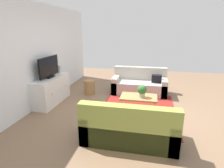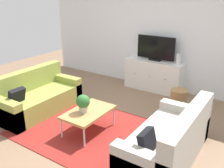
{
  "view_description": "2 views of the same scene",
  "coord_description": "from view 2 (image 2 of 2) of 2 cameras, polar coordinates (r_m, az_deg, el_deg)",
  "views": [
    {
      "loc": [
        -4.43,
        -0.41,
        2.02
      ],
      "look_at": [
        0.0,
        0.52,
        0.67
      ],
      "focal_mm": 29.66,
      "sensor_mm": 36.0,
      "label": 1
    },
    {
      "loc": [
        2.43,
        -3.12,
        2.33
      ],
      "look_at": [
        0.0,
        0.52,
        0.67
      ],
      "focal_mm": 40.29,
      "sensor_mm": 36.0,
      "label": 2
    }
  ],
  "objects": [
    {
      "name": "wicker_basket",
      "position": [
        5.26,
        14.86,
        -3.62
      ],
      "size": [
        0.34,
        0.34,
        0.45
      ],
      "primitive_type": "cylinder",
      "color": "#9E7547",
      "rests_on": "ground_plane"
    },
    {
      "name": "glass_vase",
      "position": [
        5.87,
        14.88,
        5.47
      ],
      "size": [
        0.11,
        0.11,
        0.24
      ],
      "primitive_type": "cylinder",
      "color": "silver",
      "rests_on": "tv_console"
    },
    {
      "name": "wall_back",
      "position": [
        6.25,
        10.58,
        11.34
      ],
      "size": [
        6.4,
        0.12,
        2.7
      ],
      "primitive_type": "cube",
      "color": "white",
      "rests_on": "ground_plane"
    },
    {
      "name": "flat_screen_tv",
      "position": [
        6.05,
        9.9,
        7.95
      ],
      "size": [
        0.93,
        0.16,
        0.58
      ],
      "color": "black",
      "rests_on": "tv_console"
    },
    {
      "name": "coffee_table",
      "position": [
        4.31,
        -5.39,
        -6.48
      ],
      "size": [
        0.56,
        0.91,
        0.4
      ],
      "color": "#B7844C",
      "rests_on": "ground_plane"
    },
    {
      "name": "couch_left_side",
      "position": [
        5.32,
        -16.87,
        -3.0
      ],
      "size": [
        0.81,
        1.71,
        0.82
      ],
      "color": "olive",
      "rests_on": "ground_plane"
    },
    {
      "name": "potted_plant",
      "position": [
        4.19,
        -6.58,
        -4.24
      ],
      "size": [
        0.23,
        0.23,
        0.31
      ],
      "color": "#B7B2A8",
      "rests_on": "coffee_table"
    },
    {
      "name": "tv_console",
      "position": [
        6.21,
        9.45,
        2.0
      ],
      "size": [
        1.4,
        0.47,
        0.74
      ],
      "color": "white",
      "rests_on": "ground_plane"
    },
    {
      "name": "ground_plane",
      "position": [
        4.59,
        -3.66,
        -9.84
      ],
      "size": [
        10.0,
        10.0,
        0.0
      ],
      "primitive_type": "plane",
      "color": "#84664C"
    },
    {
      "name": "area_rug",
      "position": [
        4.49,
        -4.84,
        -10.57
      ],
      "size": [
        2.5,
        1.9,
        0.01
      ],
      "primitive_type": "cube",
      "color": "maroon",
      "rests_on": "ground_plane"
    },
    {
      "name": "couch_right_side",
      "position": [
        3.79,
        13.27,
        -12.83
      ],
      "size": [
        0.81,
        1.71,
        0.82
      ],
      "color": "#B2ADA3",
      "rests_on": "ground_plane"
    }
  ]
}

